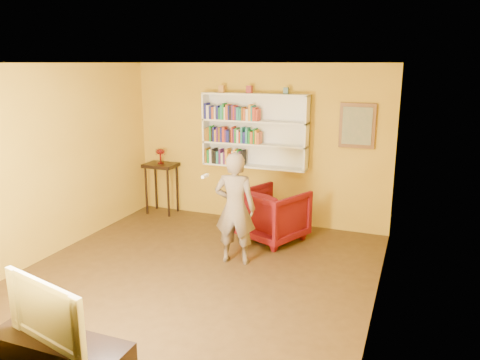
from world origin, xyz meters
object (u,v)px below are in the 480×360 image
(ruby_lustre, at_px, (160,153))
(armchair, at_px, (273,214))
(console_table, at_px, (161,172))
(person, at_px, (235,208))
(television, at_px, (56,308))
(bookshelf, at_px, (256,131))

(ruby_lustre, height_order, armchair, ruby_lustre)
(console_table, height_order, person, person)
(armchair, xyz_separation_m, television, (-0.64, -3.94, 0.33))
(armchair, bearing_deg, ruby_lustre, 10.35)
(console_table, distance_m, armchair, 2.40)
(bookshelf, distance_m, television, 4.74)
(television, bearing_deg, ruby_lustre, 124.30)
(console_table, relative_size, television, 0.94)
(ruby_lustre, height_order, television, ruby_lustre)
(bookshelf, relative_size, ruby_lustre, 6.64)
(television, bearing_deg, person, 96.10)
(console_table, distance_m, ruby_lustre, 0.36)
(bookshelf, xyz_separation_m, television, (-0.10, -4.66, -0.86))
(bookshelf, xyz_separation_m, console_table, (-1.76, -0.16, -0.83))
(bookshelf, relative_size, console_table, 1.94)
(armchair, distance_m, person, 1.09)
(armchair, bearing_deg, bookshelf, -28.66)
(console_table, bearing_deg, bookshelf, 5.18)
(bookshelf, xyz_separation_m, ruby_lustre, (-1.76, -0.16, -0.47))
(console_table, xyz_separation_m, person, (2.07, -1.56, 0.01))
(person, bearing_deg, armchair, -111.91)
(armchair, relative_size, person, 0.58)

